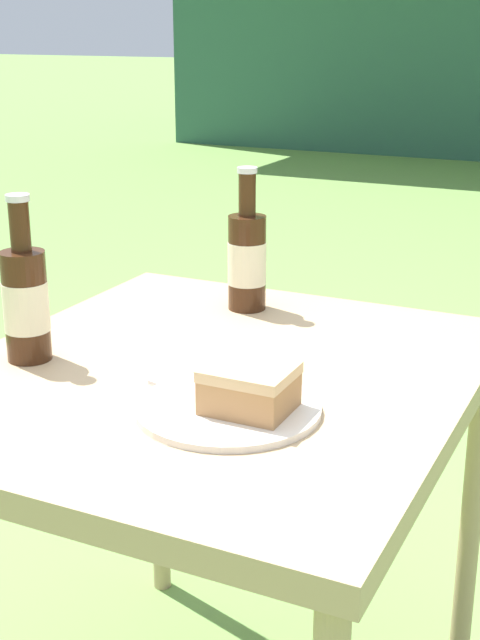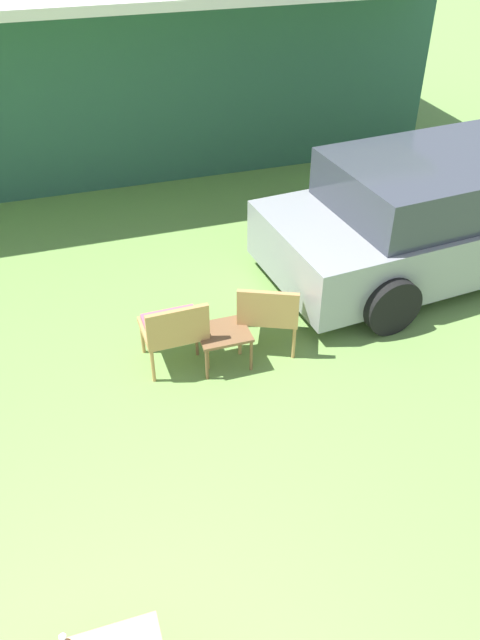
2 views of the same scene
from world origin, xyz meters
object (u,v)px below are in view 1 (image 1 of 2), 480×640
(patio_table, at_px, (212,413))
(cola_bottle_far, at_px, (26,301))
(cola_bottle_near, at_px, (247,258))
(cake_on_plate, at_px, (239,398))

(patio_table, relative_size, cola_bottle_far, 3.31)
(patio_table, xyz_separation_m, cola_bottle_near, (-0.08, 0.30, 0.17))
(cola_bottle_far, bearing_deg, patio_table, 16.96)
(cola_bottle_near, bearing_deg, cake_on_plate, -66.02)
(cola_bottle_far, bearing_deg, cola_bottle_near, 63.05)
(cake_on_plate, xyz_separation_m, cola_bottle_far, (-0.39, 0.05, 0.07))
(patio_table, distance_m, cola_bottle_far, 0.34)
(cola_bottle_far, bearing_deg, cake_on_plate, -6.61)
(patio_table, distance_m, cola_bottle_near, 0.36)
(cake_on_plate, distance_m, cola_bottle_near, 0.48)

